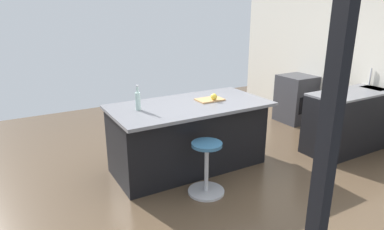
# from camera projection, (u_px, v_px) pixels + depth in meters

# --- Properties ---
(ground_plane) EXTENTS (7.62, 7.62, 0.00)m
(ground_plane) POSITION_uv_depth(u_px,v_px,m) (210.00, 170.00, 4.59)
(ground_plane) COLOR brown
(interior_partition_left) EXTENTS (0.12, 5.57, 2.70)m
(interior_partition_left) POSITION_uv_depth(u_px,v_px,m) (359.00, 57.00, 5.56)
(interior_partition_left) COLOR silver
(interior_partition_left) RESTS_ON ground_plane
(sink_cabinet) EXTENTS (2.11, 0.60, 1.21)m
(sink_cabinet) POSITION_uv_depth(u_px,v_px,m) (363.00, 117.00, 5.30)
(sink_cabinet) COLOR black
(sink_cabinet) RESTS_ON ground_plane
(oven_range) EXTENTS (0.60, 0.61, 0.90)m
(oven_range) POSITION_uv_depth(u_px,v_px,m) (296.00, 99.00, 6.46)
(oven_range) COLOR #38383D
(oven_range) RESTS_ON ground_plane
(kitchen_island) EXTENTS (2.09, 1.07, 0.92)m
(kitchen_island) POSITION_uv_depth(u_px,v_px,m) (188.00, 135.00, 4.56)
(kitchen_island) COLOR black
(kitchen_island) RESTS_ON ground_plane
(stool_by_window) EXTENTS (0.44, 0.44, 0.65)m
(stool_by_window) POSITION_uv_depth(u_px,v_px,m) (206.00, 170.00, 3.95)
(stool_by_window) COLOR #B7B7BC
(stool_by_window) RESTS_ON ground_plane
(cutting_board) EXTENTS (0.36, 0.24, 0.02)m
(cutting_board) POSITION_uv_depth(u_px,v_px,m) (210.00, 100.00, 4.55)
(cutting_board) COLOR tan
(cutting_board) RESTS_ON kitchen_island
(apple_yellow) EXTENTS (0.09, 0.09, 0.09)m
(apple_yellow) POSITION_uv_depth(u_px,v_px,m) (214.00, 97.00, 4.48)
(apple_yellow) COLOR gold
(apple_yellow) RESTS_ON cutting_board
(water_bottle) EXTENTS (0.06, 0.06, 0.31)m
(water_bottle) POSITION_uv_depth(u_px,v_px,m) (138.00, 100.00, 4.08)
(water_bottle) COLOR silver
(water_bottle) RESTS_ON kitchen_island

